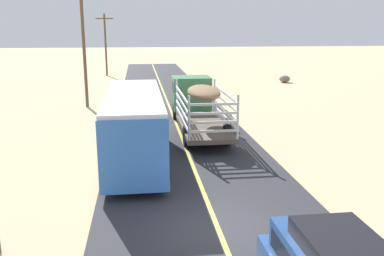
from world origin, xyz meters
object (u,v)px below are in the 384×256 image
at_px(power_pole_mid, 84,46).
at_px(bus, 135,125).
at_px(livestock_truck, 196,99).
at_px(power_pole_far, 106,43).
at_px(boulder_mid_field, 285,79).

bearing_deg(power_pole_mid, bus, -74.77).
relative_size(livestock_truck, power_pole_far, 1.24).
xyz_separation_m(bus, boulder_mid_field, (16.78, 26.57, -1.34)).
bearing_deg(power_pole_far, boulder_mid_field, -25.08).
height_order(bus, power_pole_far, power_pole_far).
height_order(bus, boulder_mid_field, bus).
bearing_deg(bus, power_pole_far, 96.08).
relative_size(power_pole_mid, boulder_mid_field, 7.21).
xyz_separation_m(bus, power_pole_mid, (-3.86, 14.18, 3.01)).
height_order(bus, power_pole_mid, power_pole_mid).
bearing_deg(power_pole_far, power_pole_mid, -90.00).
height_order(livestock_truck, bus, bus).
bearing_deg(boulder_mid_field, power_pole_mid, -149.01).
bearing_deg(livestock_truck, bus, -119.95).
xyz_separation_m(livestock_truck, bus, (-3.76, -6.53, -0.04)).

